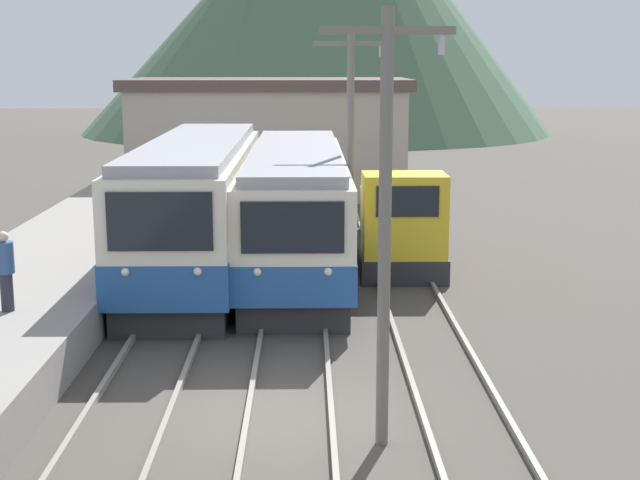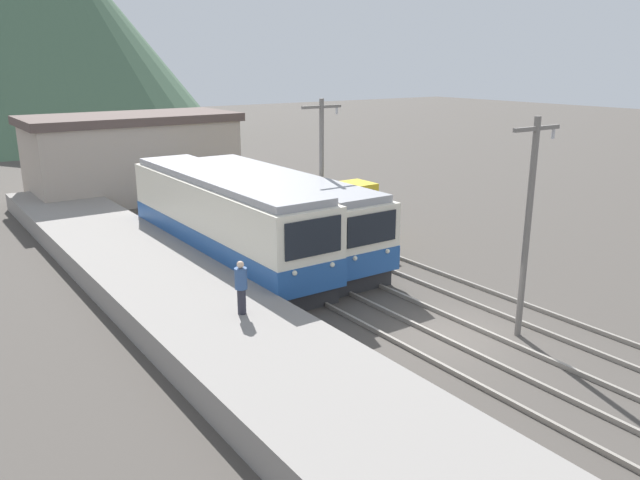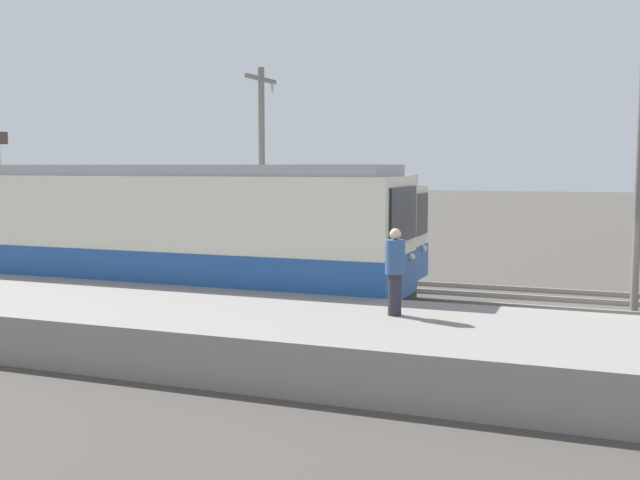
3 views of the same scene
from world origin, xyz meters
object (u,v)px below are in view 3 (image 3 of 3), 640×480
object	(u,v)px
commuter_train_center	(198,238)
person_on_platform	(395,268)
catenary_mast_near	(639,169)
commuter_train_left	(158,243)
catenary_mast_mid	(262,169)
shunting_locomotive	(244,243)

from	to	relation	value
commuter_train_center	person_on_platform	bearing A→B (deg)	-127.31
catenary_mast_near	commuter_train_left	bearing A→B (deg)	110.03
commuter_train_left	person_on_platform	bearing A→B (deg)	-112.89
commuter_train_center	person_on_platform	size ratio (longest dim) A/B	8.09
catenary_mast_near	catenary_mast_mid	bearing A→B (deg)	90.00
shunting_locomotive	catenary_mast_near	world-z (taller)	catenary_mast_near
commuter_train_left	shunting_locomotive	bearing A→B (deg)	3.94
commuter_train_center	catenary_mast_mid	xyz separation A→B (m)	(1.51, -1.42, 2.07)
catenary_mast_mid	person_on_platform	world-z (taller)	catenary_mast_mid
commuter_train_left	catenary_mast_mid	bearing A→B (deg)	-13.15
shunting_locomotive	catenary_mast_mid	xyz separation A→B (m)	(-1.49, -1.41, 2.53)
commuter_train_left	commuter_train_center	xyz separation A→B (m)	(2.80, 0.41, -0.12)
commuter_train_center	shunting_locomotive	size ratio (longest dim) A/B	2.73
commuter_train_center	catenary_mast_near	world-z (taller)	catenary_mast_near
commuter_train_left	person_on_platform	xyz separation A→B (m)	(-3.09, -7.32, 0.09)
shunting_locomotive	catenary_mast_mid	bearing A→B (deg)	-136.70
person_on_platform	commuter_train_left	bearing A→B (deg)	67.11
commuter_train_left	shunting_locomotive	distance (m)	5.84
commuter_train_left	catenary_mast_near	world-z (taller)	catenary_mast_near
commuter_train_left	commuter_train_center	bearing A→B (deg)	8.32
commuter_train_left	person_on_platform	distance (m)	7.94
catenary_mast_mid	shunting_locomotive	bearing A→B (deg)	43.30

